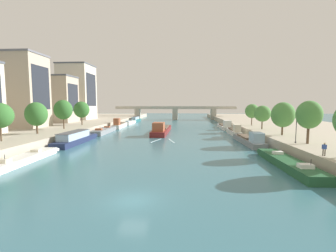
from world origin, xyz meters
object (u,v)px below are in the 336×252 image
moored_boat_right_near (234,131)px  tree_left_end_of_row (36,114)px  moored_boat_left_second (130,123)px  tree_left_past_mid (82,110)px  moored_boat_left_gap_after (136,119)px  tree_right_midway (252,111)px  moored_boat_left_downstream (76,138)px  tree_left_distant (0,116)px  moored_boat_left_end (25,159)px  moored_boat_left_near (104,131)px  moored_boat_right_midway (249,140)px  person_on_quay (324,148)px  tree_right_distant (262,114)px  bridge_far (175,111)px  moored_boat_right_far (225,126)px  lamppost_right_bank (296,129)px  tree_right_nearest (309,115)px  tree_right_past_mid (283,115)px  moored_boat_left_upstream (120,125)px  moored_boat_right_lone (287,163)px  tree_left_third (63,110)px  barge_midriver (162,129)px

moored_boat_right_near → tree_left_end_of_row: size_ratio=1.95×
moored_boat_left_second → tree_left_past_mid: bearing=-106.9°
moored_boat_left_gap_after → tree_right_midway: tree_right_midway is taller
moored_boat_left_downstream → tree_left_distant: bearing=-127.0°
moored_boat_left_end → moored_boat_left_near: bearing=90.5°
moored_boat_right_midway → tree_left_past_mid: size_ratio=2.21×
moored_boat_left_near → person_on_quay: bearing=-42.4°
tree_right_distant → bridge_far: tree_right_distant is taller
moored_boat_left_downstream → moored_boat_right_near: 41.02m
tree_left_past_mid → tree_right_midway: bearing=1.8°
moored_boat_right_far → tree_left_distant: (-45.83, -43.33, 5.59)m
tree_right_distant → lamppost_right_bank: 21.62m
moored_boat_left_second → tree_right_nearest: (42.89, -58.56, 6.08)m
tree_right_past_mid → tree_right_distant: size_ratio=1.12×
lamppost_right_bank → moored_boat_left_near: bearing=146.7°
moored_boat_left_gap_after → tree_left_past_mid: bearing=-100.8°
moored_boat_left_end → tree_right_past_mid: tree_right_past_mid is taller
moored_boat_left_second → moored_boat_right_near: moored_boat_right_near is taller
moored_boat_left_upstream → tree_right_distant: (43.14, -21.37, 4.97)m
moored_boat_left_near → tree_right_midway: size_ratio=2.50×
moored_boat_right_lone → moored_boat_right_far: moored_boat_right_far is taller
lamppost_right_bank → person_on_quay: lamppost_right_bank is taller
moored_boat_right_lone → person_on_quay: size_ratio=9.90×
moored_boat_left_downstream → lamppost_right_bank: lamppost_right_bank is taller
moored_boat_right_near → moored_boat_left_upstream: bearing=155.5°
tree_left_end_of_row → bridge_far: bearing=71.2°
moored_boat_left_downstream → lamppost_right_bank: size_ratio=3.93×
moored_boat_left_downstream → person_on_quay: bearing=-24.9°
moored_boat_left_near → tree_left_third: bearing=-130.1°
tree_left_past_mid → tree_right_distant: 52.18m
person_on_quay → tree_right_midway: bearing=85.5°
tree_left_distant → person_on_quay: 49.49m
moored_boat_left_upstream → person_on_quay: (40.27, -52.51, 1.93)m
moored_boat_left_end → moored_boat_right_lone: size_ratio=0.90×
moored_boat_right_midway → tree_left_end_of_row: tree_left_end_of_row is taller
moored_boat_right_near → moored_boat_right_midway: bearing=-90.5°
moored_boat_right_lone → tree_left_end_of_row: 48.73m
moored_boat_right_near → tree_left_end_of_row: (-45.77, -17.12, 5.36)m
moored_boat_right_near → tree_left_end_of_row: 49.16m
moored_boat_right_near → moored_boat_right_lone: bearing=-90.3°
moored_boat_left_end → lamppost_right_bank: size_ratio=3.40×
moored_boat_left_downstream → moored_boat_right_near: size_ratio=1.26×
moored_boat_right_far → moored_boat_left_near: bearing=-159.2°
moored_boat_left_second → tree_right_past_mid: (43.26, -48.04, 5.62)m
moored_boat_right_midway → tree_right_distant: (6.18, 10.90, 5.13)m
moored_boat_left_near → tree_right_distant: (43.61, -6.01, 5.36)m
barge_midriver → tree_left_distant: (-25.00, -29.58, 5.44)m
moored_boat_left_second → tree_left_distant: 60.33m
moored_boat_left_near → tree_right_nearest: 52.12m
moored_boat_left_upstream → bridge_far: 49.36m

